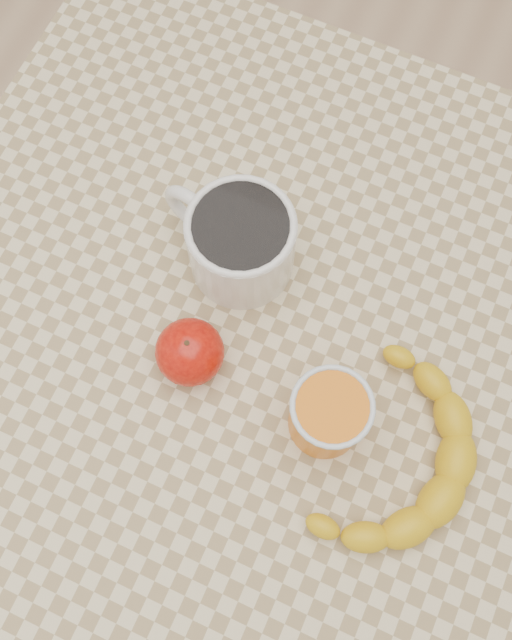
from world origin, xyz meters
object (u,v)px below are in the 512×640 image
at_px(table, 256,347).
at_px(coffee_mug, 239,241).
at_px(banana, 396,461).
at_px(apple, 190,352).
at_px(orange_juice_glass, 328,415).

distance_m(table, coffee_mug, 0.16).
distance_m(coffee_mug, banana, 0.28).
xyz_separation_m(apple, banana, (0.23, -0.01, -0.01)).
bearing_deg(table, coffee_mug, 127.34).
height_order(orange_juice_glass, apple, orange_juice_glass).
xyz_separation_m(orange_juice_glass, banana, (0.08, -0.01, -0.03)).
distance_m(orange_juice_glass, banana, 0.08).
relative_size(table, orange_juice_glass, 8.62).
relative_size(table, banana, 2.80).
relative_size(orange_juice_glass, banana, 0.32).
height_order(coffee_mug, apple, coffee_mug).
distance_m(table, orange_juice_glass, 0.18).
bearing_deg(banana, table, 169.84).
relative_size(orange_juice_glass, apple, 0.99).
bearing_deg(apple, banana, -3.57).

